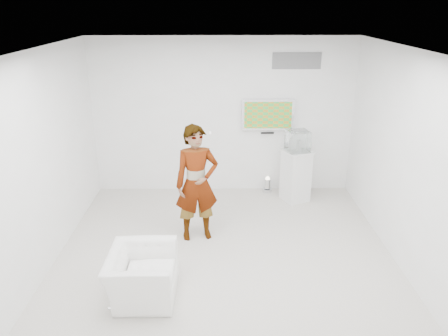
# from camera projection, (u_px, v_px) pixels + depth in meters

# --- Properties ---
(room) EXTENTS (5.01, 5.01, 3.00)m
(room) POSITION_uv_depth(u_px,v_px,m) (225.00, 161.00, 6.03)
(room) COLOR beige
(room) RESTS_ON ground
(tv) EXTENTS (1.00, 0.08, 0.60)m
(tv) POSITION_uv_depth(u_px,v_px,m) (268.00, 115.00, 8.31)
(tv) COLOR silver
(tv) RESTS_ON room
(logo_decal) EXTENTS (0.90, 0.02, 0.30)m
(logo_decal) POSITION_uv_depth(u_px,v_px,m) (297.00, 61.00, 7.99)
(logo_decal) COLOR slate
(logo_decal) RESTS_ON room
(person) EXTENTS (0.76, 0.58, 1.86)m
(person) POSITION_uv_depth(u_px,v_px,m) (197.00, 184.00, 6.75)
(person) COLOR white
(person) RESTS_ON room
(armchair) EXTENTS (0.83, 0.95, 0.62)m
(armchair) POSITION_uv_depth(u_px,v_px,m) (142.00, 275.00, 5.55)
(armchair) COLOR white
(armchair) RESTS_ON room
(pedestal) EXTENTS (0.63, 0.63, 0.99)m
(pedestal) POSITION_uv_depth(u_px,v_px,m) (296.00, 176.00, 8.23)
(pedestal) COLOR white
(pedestal) RESTS_ON room
(floor_uplight) EXTENTS (0.23, 0.23, 0.31)m
(floor_uplight) POSITION_uv_depth(u_px,v_px,m) (267.00, 185.00, 8.70)
(floor_uplight) COLOR silver
(floor_uplight) RESTS_ON room
(vitrine) EXTENTS (0.45, 0.45, 0.38)m
(vitrine) POSITION_uv_depth(u_px,v_px,m) (298.00, 141.00, 7.98)
(vitrine) COLOR white
(vitrine) RESTS_ON pedestal
(console) EXTENTS (0.10, 0.17, 0.22)m
(console) POSITION_uv_depth(u_px,v_px,m) (298.00, 145.00, 8.01)
(console) COLOR white
(console) RESTS_ON pedestal
(wii_remote) EXTENTS (0.04, 0.15, 0.04)m
(wii_remote) POSITION_uv_depth(u_px,v_px,m) (210.00, 134.00, 6.68)
(wii_remote) COLOR white
(wii_remote) RESTS_ON person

